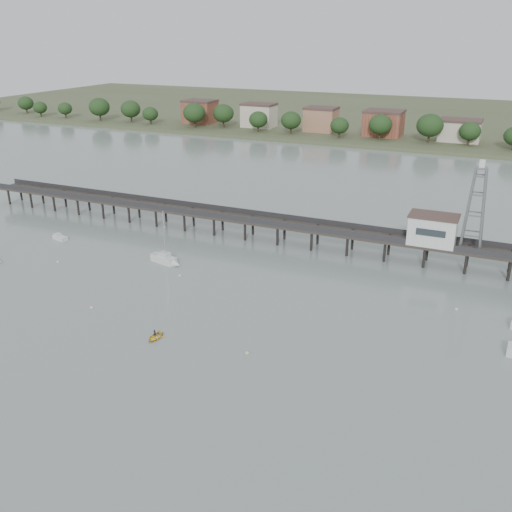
{
  "coord_description": "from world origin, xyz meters",
  "views": [
    {
      "loc": [
        34.91,
        -38.86,
        39.21
      ],
      "look_at": [
        -0.9,
        42.0,
        4.0
      ],
      "focal_mm": 40.0,
      "sensor_mm": 36.0,
      "label": 1
    }
  ],
  "objects_px": {
    "white_tender": "(60,238)",
    "pier": "(298,226)",
    "sailboat_b": "(168,261)",
    "yellow_dinghy": "(155,338)",
    "lattice_tower": "(476,209)"
  },
  "relations": [
    {
      "from": "lattice_tower",
      "to": "sailboat_b",
      "type": "xyz_separation_m",
      "value": [
        -49.39,
        -18.77,
        -10.44
      ]
    },
    {
      "from": "pier",
      "to": "sailboat_b",
      "type": "xyz_separation_m",
      "value": [
        -17.89,
        -18.77,
        -3.14
      ]
    },
    {
      "from": "white_tender",
      "to": "pier",
      "type": "bearing_deg",
      "value": 34.88
    },
    {
      "from": "pier",
      "to": "yellow_dinghy",
      "type": "relative_size",
      "value": 52.12
    },
    {
      "from": "sailboat_b",
      "to": "white_tender",
      "type": "height_order",
      "value": "sailboat_b"
    },
    {
      "from": "lattice_tower",
      "to": "sailboat_b",
      "type": "relative_size",
      "value": 1.5
    },
    {
      "from": "sailboat_b",
      "to": "yellow_dinghy",
      "type": "xyz_separation_m",
      "value": [
        12.63,
        -23.44,
        -0.66
      ]
    },
    {
      "from": "sailboat_b",
      "to": "yellow_dinghy",
      "type": "relative_size",
      "value": 3.58
    },
    {
      "from": "sailboat_b",
      "to": "yellow_dinghy",
      "type": "distance_m",
      "value": 26.64
    },
    {
      "from": "sailboat_b",
      "to": "white_tender",
      "type": "bearing_deg",
      "value": -171.58
    },
    {
      "from": "sailboat_b",
      "to": "white_tender",
      "type": "xyz_separation_m",
      "value": [
        -26.68,
        2.16,
        -0.26
      ]
    },
    {
      "from": "white_tender",
      "to": "yellow_dinghy",
      "type": "height_order",
      "value": "yellow_dinghy"
    },
    {
      "from": "lattice_tower",
      "to": "yellow_dinghy",
      "type": "distance_m",
      "value": 57.06
    },
    {
      "from": "pier",
      "to": "white_tender",
      "type": "height_order",
      "value": "pier"
    },
    {
      "from": "white_tender",
      "to": "yellow_dinghy",
      "type": "bearing_deg",
      "value": -18.63
    }
  ]
}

